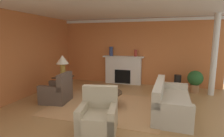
% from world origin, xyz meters
% --- Properties ---
extents(ground_plane, '(8.51, 8.51, 0.00)m').
position_xyz_m(ground_plane, '(0.00, 0.00, 0.00)').
color(ground_plane, tan).
extents(wall_fireplace, '(7.15, 0.12, 2.87)m').
position_xyz_m(wall_fireplace, '(0.00, 3.23, 1.43)').
color(wall_fireplace, '#CC723D').
rests_on(wall_fireplace, ground_plane).
extents(wall_window, '(0.12, 6.95, 2.87)m').
position_xyz_m(wall_window, '(-3.33, 0.30, 1.43)').
color(wall_window, '#CC723D').
rests_on(wall_window, ground_plane).
extents(ceiling_panel, '(7.15, 6.95, 0.06)m').
position_xyz_m(ceiling_panel, '(0.00, 0.30, 2.90)').
color(ceiling_panel, white).
extents(crown_moulding, '(7.15, 0.08, 0.12)m').
position_xyz_m(crown_moulding, '(0.00, 3.15, 2.79)').
color(crown_moulding, white).
extents(area_rug, '(3.26, 2.44, 0.01)m').
position_xyz_m(area_rug, '(-0.35, 0.19, 0.01)').
color(area_rug, tan).
rests_on(area_rug, ground_plane).
extents(fireplace, '(1.80, 0.35, 1.26)m').
position_xyz_m(fireplace, '(-0.46, 3.02, 0.59)').
color(fireplace, white).
rests_on(fireplace, ground_plane).
extents(sofa, '(0.97, 2.13, 0.85)m').
position_xyz_m(sofa, '(1.49, 0.21, 0.30)').
color(sofa, beige).
rests_on(sofa, ground_plane).
extents(armchair_near_window, '(0.87, 0.87, 0.95)m').
position_xyz_m(armchair_near_window, '(-1.94, 0.11, 0.31)').
color(armchair_near_window, brown).
rests_on(armchair_near_window, ground_plane).
extents(armchair_facing_fireplace, '(0.92, 0.92, 0.95)m').
position_xyz_m(armchair_facing_fireplace, '(-0.04, -1.24, 0.31)').
color(armchair_facing_fireplace, '#C1B293').
rests_on(armchair_facing_fireplace, ground_plane).
extents(coffee_table, '(1.00, 1.00, 0.45)m').
position_xyz_m(coffee_table, '(-0.35, 0.19, 0.34)').
color(coffee_table, '#3D2D1E').
rests_on(coffee_table, ground_plane).
extents(side_table, '(0.56, 0.56, 0.70)m').
position_xyz_m(side_table, '(-2.09, 0.72, 0.40)').
color(side_table, '#3D2D1E').
rests_on(side_table, ground_plane).
extents(table_lamp, '(0.44, 0.44, 0.75)m').
position_xyz_m(table_lamp, '(-2.09, 0.72, 1.22)').
color(table_lamp, '#B28E38').
rests_on(table_lamp, side_table).
extents(vase_mantel_right, '(0.13, 0.13, 0.29)m').
position_xyz_m(vase_mantel_right, '(0.09, 2.97, 1.40)').
color(vase_mantel_right, '#9E3328').
rests_on(vase_mantel_right, fireplace).
extents(vase_tall_corner, '(0.27, 0.27, 0.59)m').
position_xyz_m(vase_tall_corner, '(1.83, 2.72, 0.29)').
color(vase_tall_corner, black).
rests_on(vase_tall_corner, ground_plane).
extents(vase_mantel_left, '(0.17, 0.17, 0.40)m').
position_xyz_m(vase_mantel_left, '(-1.01, 2.97, 1.46)').
color(vase_mantel_left, navy).
rests_on(vase_mantel_left, fireplace).
extents(book_red_cover, '(0.22, 0.23, 0.03)m').
position_xyz_m(book_red_cover, '(-0.20, 0.01, 0.47)').
color(book_red_cover, navy).
rests_on(book_red_cover, coffee_table).
extents(book_art_folio, '(0.30, 0.26, 0.05)m').
position_xyz_m(book_art_folio, '(-0.31, 0.24, 0.50)').
color(book_art_folio, navy).
rests_on(book_art_folio, coffee_table).
extents(book_small_novel, '(0.26, 0.22, 0.04)m').
position_xyz_m(book_small_novel, '(-0.34, 0.19, 0.55)').
color(book_small_novel, maroon).
rests_on(book_small_novel, coffee_table).
extents(potted_plant, '(0.56, 0.56, 0.83)m').
position_xyz_m(potted_plant, '(2.43, 2.48, 0.49)').
color(potted_plant, '#A8754C').
rests_on(potted_plant, ground_plane).
extents(column_white, '(0.20, 0.20, 2.87)m').
position_xyz_m(column_white, '(2.96, 2.32, 1.43)').
color(column_white, white).
rests_on(column_white, ground_plane).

